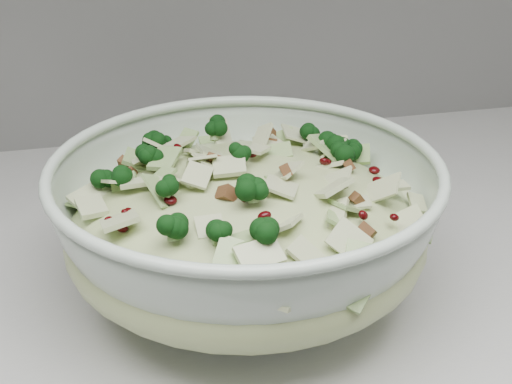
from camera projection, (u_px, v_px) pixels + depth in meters
mixing_bowl at (246, 228)px, 0.58m from camera, size 0.39×0.39×0.13m
salad at (246, 206)px, 0.57m from camera, size 0.30×0.30×0.13m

